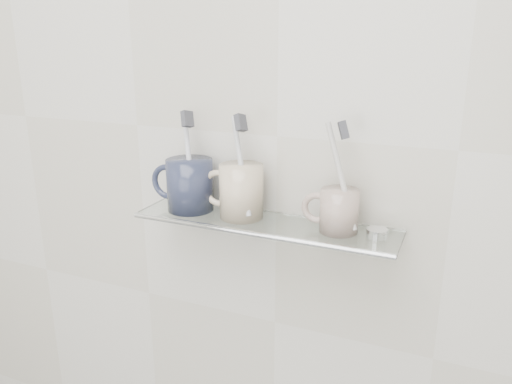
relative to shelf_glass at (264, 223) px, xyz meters
The scene contains 18 objects.
wall_back 0.17m from the shelf_glass, 90.00° to the left, with size 2.50×2.50×0.00m, color beige.
shelf_glass is the anchor object (origin of this frame).
shelf_rail 0.06m from the shelf_glass, 90.00° to the right, with size 0.01×0.01×0.50m, color silver.
bracket_left 0.22m from the shelf_glass, 167.38° to the left, with size 0.02×0.02×0.03m, color silver.
bracket_right 0.22m from the shelf_glass, 12.62° to the left, with size 0.02×0.02×0.03m, color silver.
mug_left 0.17m from the shelf_glass, behind, with size 0.09×0.09×0.10m, color #1D2436.
mug_left_handle 0.22m from the shelf_glass, behind, with size 0.07×0.07×0.01m, color #1D2436.
toothbrush_left 0.19m from the shelf_glass, behind, with size 0.01×0.01×0.19m, color silver.
bristles_left 0.24m from the shelf_glass, behind, with size 0.01×0.02×0.03m, color #37383E.
mug_center 0.07m from the shelf_glass, behind, with size 0.08×0.08×0.10m, color beige.
mug_center_handle 0.11m from the shelf_glass, behind, with size 0.07×0.07×0.01m, color beige.
toothbrush_center 0.12m from the shelf_glass, behind, with size 0.01×0.01×0.19m, color #ACAEAF.
bristles_center 0.19m from the shelf_glass, behind, with size 0.01×0.02×0.03m, color #37383E.
mug_right 0.15m from the shelf_glass, ahead, with size 0.07×0.07×0.08m, color silver.
mug_right_handle 0.11m from the shelf_glass, ahead, with size 0.06×0.06×0.01m, color silver.
toothbrush_right 0.17m from the shelf_glass, ahead, with size 0.01×0.01×0.19m, color #BDB2A2.
bristles_right 0.23m from the shelf_glass, ahead, with size 0.01×0.02×0.03m, color #37383E.
chrome_cap 0.21m from the shelf_glass, ahead, with size 0.04×0.04×0.02m, color silver.
Camera 1 is at (0.33, 0.23, 1.43)m, focal length 35.00 mm.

